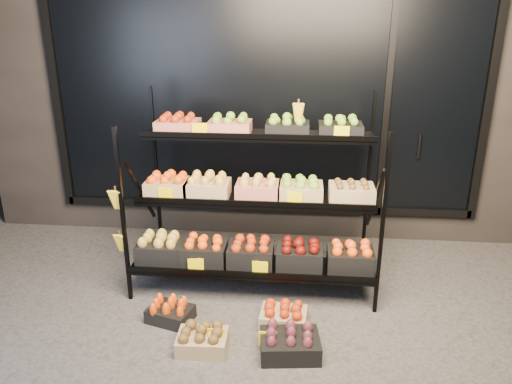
# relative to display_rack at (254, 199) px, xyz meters

# --- Properties ---
(ground) EXTENTS (24.00, 24.00, 0.00)m
(ground) POSITION_rel_display_rack_xyz_m (0.01, -0.60, -0.79)
(ground) COLOR #514F4C
(ground) RESTS_ON ground
(building) EXTENTS (6.00, 2.08, 3.50)m
(building) POSITION_rel_display_rack_xyz_m (0.01, 1.99, 0.96)
(building) COLOR #2D2826
(building) RESTS_ON ground
(display_rack) EXTENTS (2.18, 1.02, 1.70)m
(display_rack) POSITION_rel_display_rack_xyz_m (0.00, 0.00, 0.00)
(display_rack) COLOR black
(display_rack) RESTS_ON ground
(tag_floor_a) EXTENTS (0.13, 0.01, 0.12)m
(tag_floor_a) POSITION_rel_display_rack_xyz_m (-0.18, -1.00, -0.73)
(tag_floor_a) COLOR #FFE200
(tag_floor_a) RESTS_ON ground
(tag_floor_b) EXTENTS (0.13, 0.01, 0.12)m
(tag_floor_b) POSITION_rel_display_rack_xyz_m (0.20, -1.00, -0.73)
(tag_floor_b) COLOR #FFE200
(tag_floor_b) RESTS_ON ground
(floor_crate_left) EXTENTS (0.37, 0.28, 0.19)m
(floor_crate_left) POSITION_rel_display_rack_xyz_m (-0.27, -1.03, -0.70)
(floor_crate_left) COLOR tan
(floor_crate_left) RESTS_ON ground
(floor_crate_midleft) EXTENTS (0.39, 0.33, 0.18)m
(floor_crate_midleft) POSITION_rel_display_rack_xyz_m (-0.59, -0.70, -0.70)
(floor_crate_midleft) COLOR black
(floor_crate_midleft) RESTS_ON ground
(floor_crate_midright) EXTENTS (0.37, 0.29, 0.19)m
(floor_crate_midright) POSITION_rel_display_rack_xyz_m (0.30, -0.68, -0.70)
(floor_crate_midright) COLOR tan
(floor_crate_midright) RESTS_ON ground
(floor_crate_right) EXTENTS (0.45, 0.36, 0.21)m
(floor_crate_right) POSITION_rel_display_rack_xyz_m (0.36, -1.02, -0.69)
(floor_crate_right) COLOR black
(floor_crate_right) RESTS_ON ground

